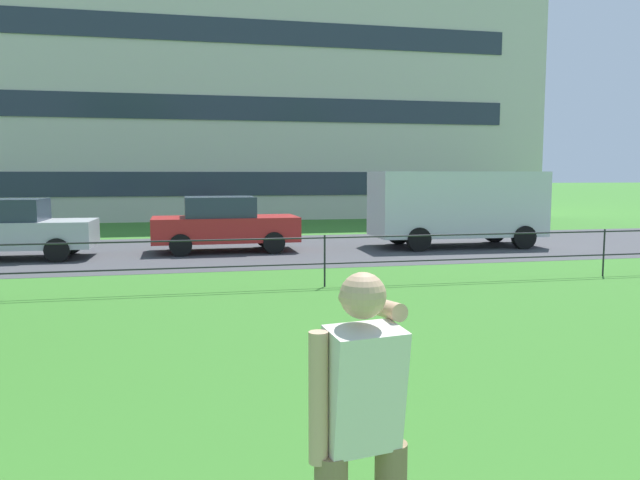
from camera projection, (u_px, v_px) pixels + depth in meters
The scene contains 7 objects.
street_strip at pixel (278, 249), 17.82m from camera, with size 80.00×7.70×0.01m, color #424247.
park_fence at pixel (325, 252), 11.81m from camera, with size 36.59×0.04×1.00m.
person_thrower at pixel (360, 433), 2.95m from camera, with size 0.51×0.83×1.70m.
car_silver_far_left at pixel (10, 229), 15.66m from camera, with size 4.04×1.89×1.54m.
car_red_center at pixel (224, 224), 17.24m from camera, with size 4.02×1.86×1.54m.
panel_van_far_right at pixel (457, 204), 18.38m from camera, with size 5.06×2.22×2.24m.
apartment_building_background at pixel (225, 55), 34.64m from camera, with size 31.71×14.12×17.67m.
Camera 1 is at (-2.58, 2.03, 2.15)m, focal length 34.65 mm.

